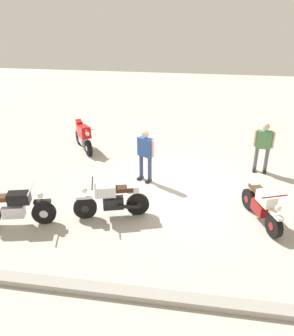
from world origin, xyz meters
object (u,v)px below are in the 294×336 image
object	(u,v)px
motorcycle_black_cruiser	(15,208)
person_in_blue_shirt	(145,152)
person_in_green_shirt	(263,144)
motorcycle_red_sportbike	(84,136)
motorcycle_silver_cruiser	(112,200)
motorcycle_cream_vintage	(262,205)

from	to	relation	value
motorcycle_black_cruiser	person_in_blue_shirt	bearing A→B (deg)	31.30
person_in_green_shirt	person_in_blue_shirt	world-z (taller)	person_in_green_shirt
motorcycle_red_sportbike	motorcycle_black_cruiser	distance (m)	5.32
motorcycle_red_sportbike	person_in_blue_shirt	bearing A→B (deg)	18.72
motorcycle_black_cruiser	person_in_green_shirt	world-z (taller)	person_in_green_shirt
motorcycle_silver_cruiser	motorcycle_red_sportbike	size ratio (longest dim) A/B	1.18
motorcycle_silver_cruiser	person_in_blue_shirt	xyz separation A→B (m)	(-0.57, -2.26, 0.51)
motorcycle_black_cruiser	person_in_green_shirt	size ratio (longest dim) A/B	1.15
motorcycle_black_cruiser	motorcycle_red_sportbike	bearing A→B (deg)	74.49
motorcycle_silver_cruiser	person_in_green_shirt	distance (m)	5.72
motorcycle_black_cruiser	person_in_blue_shirt	distance (m)	4.32
motorcycle_silver_cruiser	motorcycle_cream_vintage	bearing A→B (deg)	169.46
motorcycle_cream_vintage	person_in_green_shirt	bearing A→B (deg)	151.66
motorcycle_cream_vintage	motorcycle_red_sportbike	bearing A→B (deg)	-143.70
motorcycle_silver_cruiser	person_in_green_shirt	bearing A→B (deg)	-157.61
person_in_green_shirt	motorcycle_red_sportbike	bearing A→B (deg)	-88.02
motorcycle_red_sportbike	motorcycle_cream_vintage	world-z (taller)	motorcycle_red_sportbike
motorcycle_red_sportbike	motorcycle_silver_cruiser	bearing A→B (deg)	-6.11
motorcycle_red_sportbike	person_in_green_shirt	size ratio (longest dim) A/B	0.98
motorcycle_silver_cruiser	motorcycle_red_sportbike	bearing A→B (deg)	-79.09
person_in_blue_shirt	motorcycle_black_cruiser	bearing A→B (deg)	-16.61
motorcycle_cream_vintage	person_in_green_shirt	size ratio (longest dim) A/B	1.06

